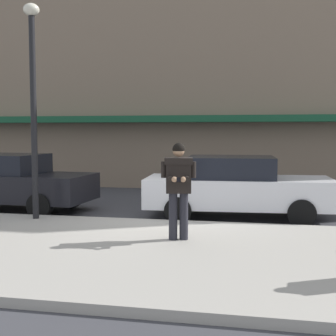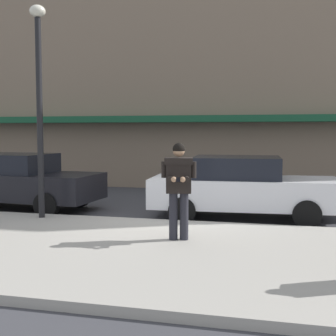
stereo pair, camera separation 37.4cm
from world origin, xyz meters
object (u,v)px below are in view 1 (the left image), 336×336
at_px(parked_sedan_near, 8,182).
at_px(man_texting_on_phone, 179,180).
at_px(street_lamp_post, 33,88).
at_px(parked_sedan_mid, 237,187).

bearing_deg(parked_sedan_near, man_texting_on_phone, -29.93).
height_order(man_texting_on_phone, street_lamp_post, street_lamp_post).
height_order(parked_sedan_mid, street_lamp_post, street_lamp_post).
relative_size(parked_sedan_near, street_lamp_post, 0.94).
bearing_deg(parked_sedan_mid, man_texting_on_phone, -106.44).
bearing_deg(man_texting_on_phone, street_lamp_post, 158.42).
relative_size(parked_sedan_near, parked_sedan_mid, 1.00).
bearing_deg(man_texting_on_phone, parked_sedan_near, 150.07).
relative_size(man_texting_on_phone, street_lamp_post, 0.37).
xyz_separation_m(parked_sedan_near, street_lamp_post, (1.61, -1.58, 2.35)).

